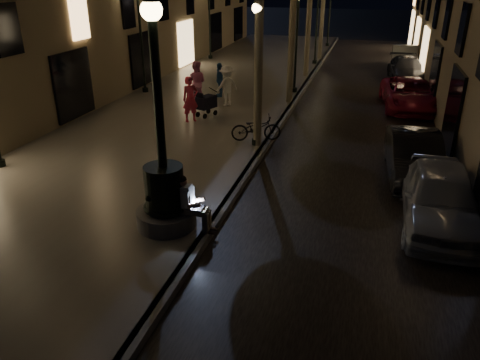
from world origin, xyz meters
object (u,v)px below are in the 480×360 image
(car_third, at_px, (409,94))
(pedestrian_red, at_px, (190,99))
(lamp_left_c, at_px, (209,11))
(car_rear, at_px, (407,70))
(seated_man_laptop, at_px, (190,201))
(fountain_lamppost, at_px, (164,186))
(car_second, at_px, (414,156))
(bicycle, at_px, (256,128))
(lamp_curb_d, at_px, (330,5))
(lamp_curb_b, at_px, (297,28))
(lamp_curb_a, at_px, (257,55))
(pedestrian_pink, at_px, (196,83))
(pedestrian_white, at_px, (227,86))
(lamp_curb_c, at_px, (318,14))
(lamp_left_b, at_px, (140,28))
(car_front, at_px, (440,197))
(stroller, at_px, (206,102))
(car_fifth, at_px, (404,57))
(pedestrian_blue, at_px, (220,80))

(car_third, relative_size, pedestrian_red, 2.68)
(lamp_left_c, distance_m, car_rear, 13.22)
(seated_man_laptop, bearing_deg, lamp_left_c, 107.68)
(fountain_lamppost, height_order, car_second, fountain_lamppost)
(car_third, bearing_deg, bicycle, -134.93)
(lamp_curb_d, xyz_separation_m, car_rear, (5.50, -11.03, -2.59))
(lamp_curb_b, xyz_separation_m, pedestrian_red, (-3.14, -6.02, -2.15))
(lamp_curb_a, relative_size, lamp_curb_b, 1.00)
(lamp_left_c, distance_m, pedestrian_pink, 12.03)
(pedestrian_red, bearing_deg, lamp_curb_a, -74.63)
(lamp_left_c, distance_m, pedestrian_white, 12.47)
(lamp_curb_c, xyz_separation_m, car_second, (5.08, -17.00, -2.56))
(lamp_curb_d, bearing_deg, car_second, -78.52)
(seated_man_laptop, xyz_separation_m, pedestrian_red, (-3.05, 7.98, 0.18))
(seated_man_laptop, distance_m, pedestrian_white, 10.89)
(bicycle, bearing_deg, car_third, -59.22)
(car_second, xyz_separation_m, pedestrian_red, (-8.22, 2.98, 0.42))
(lamp_left_b, xyz_separation_m, car_third, (12.44, 0.97, -2.57))
(car_front, bearing_deg, stroller, 142.17)
(car_front, xyz_separation_m, pedestrian_white, (-7.96, 8.48, 0.35))
(lamp_curb_b, xyz_separation_m, car_third, (5.34, -1.03, -2.57))
(lamp_curb_d, relative_size, lamp_left_b, 1.00)
(lamp_curb_a, bearing_deg, lamp_curb_c, 90.00)
(car_third, bearing_deg, lamp_left_b, 179.23)
(car_fifth, xyz_separation_m, bicycle, (-5.60, -16.28, -0.05))
(seated_man_laptop, height_order, car_third, seated_man_laptop)
(car_fifth, bearing_deg, seated_man_laptop, -102.93)
(lamp_curb_a, bearing_deg, car_fifth, 71.77)
(lamp_left_c, bearing_deg, lamp_curb_b, -48.41)
(bicycle, bearing_deg, lamp_curb_a, 173.91)
(lamp_curb_a, bearing_deg, car_third, 52.55)
(lamp_left_b, bearing_deg, pedestrian_pink, -23.50)
(fountain_lamppost, distance_m, car_rear, 19.96)
(bicycle, bearing_deg, seated_man_laptop, 160.59)
(bicycle, bearing_deg, lamp_left_b, 31.92)
(lamp_left_b, relative_size, car_rear, 1.08)
(fountain_lamppost, bearing_deg, stroller, 103.29)
(lamp_curb_d, height_order, car_fifth, lamp_curb_d)
(pedestrian_red, bearing_deg, lamp_curb_d, 39.51)
(car_fifth, bearing_deg, stroller, -119.86)
(lamp_curb_b, height_order, lamp_curb_d, same)
(seated_man_laptop, xyz_separation_m, lamp_curb_a, (0.09, 6.00, 2.33))
(fountain_lamppost, xyz_separation_m, car_fifth, (6.20, 22.69, -0.50))
(seated_man_laptop, xyz_separation_m, pedestrian_white, (-2.37, 10.63, 0.18))
(lamp_curb_a, height_order, pedestrian_red, lamp_curb_a)
(lamp_curb_b, height_order, pedestrian_blue, lamp_curb_b)
(lamp_curb_d, distance_m, pedestrian_white, 19.65)
(pedestrian_red, height_order, pedestrian_white, pedestrian_red)
(seated_man_laptop, relative_size, lamp_curb_c, 0.28)
(pedestrian_pink, relative_size, bicycle, 1.09)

